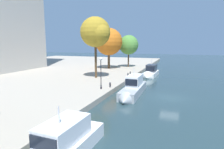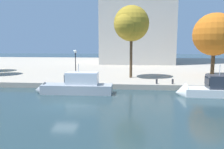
{
  "view_description": "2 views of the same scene",
  "coord_description": "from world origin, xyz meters",
  "px_view_note": "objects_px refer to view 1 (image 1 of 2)",
  "views": [
    {
      "loc": [
        -25.47,
        -1.19,
        7.15
      ],
      "look_at": [
        2.01,
        9.01,
        2.34
      ],
      "focal_mm": 30.23,
      "sensor_mm": 36.0,
      "label": 1
    },
    {
      "loc": [
        6.79,
        -21.5,
        6.22
      ],
      "look_at": [
        4.11,
        9.01,
        1.87
      ],
      "focal_mm": 35.53,
      "sensor_mm": 36.0,
      "label": 2
    }
  ],
  "objects_px": {
    "mooring_bollard_0": "(130,73)",
    "tree_4": "(129,45)",
    "tree_1": "(109,41)",
    "lamp_post": "(101,69)",
    "mooring_bollard_1": "(128,75)",
    "motor_yacht_2": "(150,73)",
    "motor_yacht_1": "(133,90)",
    "tree_2": "(96,32)",
    "mooring_bollard_2": "(110,85)"
  },
  "relations": [
    {
      "from": "mooring_bollard_0",
      "to": "tree_4",
      "type": "height_order",
      "value": "tree_4"
    },
    {
      "from": "tree_4",
      "to": "tree_1",
      "type": "bearing_deg",
      "value": 141.37
    },
    {
      "from": "lamp_post",
      "to": "mooring_bollard_1",
      "type": "bearing_deg",
      "value": -4.05
    },
    {
      "from": "motor_yacht_2",
      "to": "motor_yacht_1",
      "type": "bearing_deg",
      "value": 2.28
    },
    {
      "from": "motor_yacht_2",
      "to": "tree_4",
      "type": "xyz_separation_m",
      "value": [
        9.15,
        7.55,
        6.17
      ]
    },
    {
      "from": "mooring_bollard_1",
      "to": "tree_2",
      "type": "height_order",
      "value": "tree_2"
    },
    {
      "from": "mooring_bollard_1",
      "to": "mooring_bollard_2",
      "type": "distance_m",
      "value": 10.01
    },
    {
      "from": "motor_yacht_2",
      "to": "tree_2",
      "type": "xyz_separation_m",
      "value": [
        -9.79,
        8.71,
        8.51
      ]
    },
    {
      "from": "motor_yacht_2",
      "to": "lamp_post",
      "type": "distance_m",
      "value": 18.3
    },
    {
      "from": "motor_yacht_1",
      "to": "lamp_post",
      "type": "distance_m",
      "value": 5.4
    },
    {
      "from": "mooring_bollard_0",
      "to": "mooring_bollard_1",
      "type": "xyz_separation_m",
      "value": [
        -2.16,
        -0.09,
        -0.0
      ]
    },
    {
      "from": "mooring_bollard_1",
      "to": "tree_4",
      "type": "bearing_deg",
      "value": 14.83
    },
    {
      "from": "mooring_bollard_0",
      "to": "mooring_bollard_2",
      "type": "relative_size",
      "value": 0.94
    },
    {
      "from": "mooring_bollard_2",
      "to": "tree_2",
      "type": "bearing_deg",
      "value": 39.73
    },
    {
      "from": "mooring_bollard_1",
      "to": "lamp_post",
      "type": "bearing_deg",
      "value": 175.95
    },
    {
      "from": "motor_yacht_2",
      "to": "mooring_bollard_1",
      "type": "distance_m",
      "value": 7.04
    },
    {
      "from": "tree_1",
      "to": "mooring_bollard_1",
      "type": "bearing_deg",
      "value": -142.36
    },
    {
      "from": "motor_yacht_2",
      "to": "mooring_bollard_1",
      "type": "relative_size",
      "value": 12.19
    },
    {
      "from": "mooring_bollard_1",
      "to": "lamp_post",
      "type": "xyz_separation_m",
      "value": [
        -11.44,
        0.81,
        2.58
      ]
    },
    {
      "from": "motor_yacht_2",
      "to": "mooring_bollard_2",
      "type": "height_order",
      "value": "motor_yacht_2"
    },
    {
      "from": "lamp_post",
      "to": "motor_yacht_2",
      "type": "bearing_deg",
      "value": -13.85
    },
    {
      "from": "tree_1",
      "to": "tree_4",
      "type": "bearing_deg",
      "value": -38.63
    },
    {
      "from": "motor_yacht_1",
      "to": "tree_2",
      "type": "xyz_separation_m",
      "value": [
        6.88,
        8.85,
        8.46
      ]
    },
    {
      "from": "lamp_post",
      "to": "tree_2",
      "type": "xyz_separation_m",
      "value": [
        7.74,
        4.39,
        5.55
      ]
    },
    {
      "from": "tree_1",
      "to": "motor_yacht_1",
      "type": "bearing_deg",
      "value": -150.95
    },
    {
      "from": "tree_4",
      "to": "motor_yacht_2",
      "type": "bearing_deg",
      "value": -140.48
    },
    {
      "from": "mooring_bollard_1",
      "to": "tree_1",
      "type": "height_order",
      "value": "tree_1"
    },
    {
      "from": "lamp_post",
      "to": "tree_4",
      "type": "relative_size",
      "value": 0.52
    },
    {
      "from": "mooring_bollard_0",
      "to": "lamp_post",
      "type": "xyz_separation_m",
      "value": [
        -13.6,
        0.72,
        2.58
      ]
    },
    {
      "from": "mooring_bollard_1",
      "to": "mooring_bollard_2",
      "type": "height_order",
      "value": "mooring_bollard_2"
    },
    {
      "from": "motor_yacht_2",
      "to": "tree_2",
      "type": "relative_size",
      "value": 0.75
    },
    {
      "from": "mooring_bollard_0",
      "to": "lamp_post",
      "type": "height_order",
      "value": "lamp_post"
    },
    {
      "from": "mooring_bollard_0",
      "to": "tree_2",
      "type": "xyz_separation_m",
      "value": [
        -5.86,
        5.11,
        8.12
      ]
    },
    {
      "from": "tree_1",
      "to": "lamp_post",
      "type": "bearing_deg",
      "value": -161.81
    },
    {
      "from": "tree_1",
      "to": "motor_yacht_2",
      "type": "bearing_deg",
      "value": -110.25
    },
    {
      "from": "mooring_bollard_0",
      "to": "tree_2",
      "type": "distance_m",
      "value": 11.25
    },
    {
      "from": "motor_yacht_1",
      "to": "mooring_bollard_2",
      "type": "relative_size",
      "value": 13.08
    },
    {
      "from": "mooring_bollard_0",
      "to": "mooring_bollard_1",
      "type": "bearing_deg",
      "value": -177.68
    },
    {
      "from": "mooring_bollard_0",
      "to": "tree_2",
      "type": "height_order",
      "value": "tree_2"
    },
    {
      "from": "mooring_bollard_1",
      "to": "tree_4",
      "type": "height_order",
      "value": "tree_4"
    },
    {
      "from": "motor_yacht_2",
      "to": "lamp_post",
      "type": "bearing_deg",
      "value": -12.05
    },
    {
      "from": "mooring_bollard_1",
      "to": "tree_1",
      "type": "distance_m",
      "value": 14.66
    },
    {
      "from": "mooring_bollard_2",
      "to": "lamp_post",
      "type": "xyz_separation_m",
      "value": [
        -1.43,
        0.85,
        2.55
      ]
    },
    {
      "from": "motor_yacht_1",
      "to": "mooring_bollard_2",
      "type": "height_order",
      "value": "motor_yacht_1"
    },
    {
      "from": "motor_yacht_1",
      "to": "tree_2",
      "type": "distance_m",
      "value": 14.04
    },
    {
      "from": "tree_2",
      "to": "mooring_bollard_1",
      "type": "bearing_deg",
      "value": -54.53
    },
    {
      "from": "mooring_bollard_1",
      "to": "tree_2",
      "type": "relative_size",
      "value": 0.06
    },
    {
      "from": "motor_yacht_1",
      "to": "mooring_bollard_2",
      "type": "bearing_deg",
      "value": -99.95
    },
    {
      "from": "mooring_bollard_0",
      "to": "tree_2",
      "type": "bearing_deg",
      "value": 138.91
    },
    {
      "from": "tree_1",
      "to": "tree_4",
      "type": "xyz_separation_m",
      "value": [
        4.91,
        -3.93,
        -0.93
      ]
    }
  ]
}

